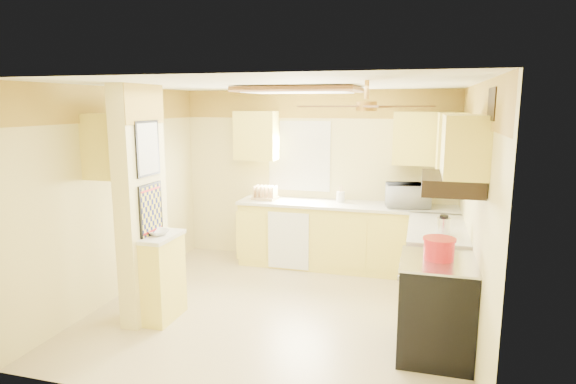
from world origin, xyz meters
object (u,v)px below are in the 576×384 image
(stove, at_px, (436,307))
(kettle, at_px, (444,226))
(dutch_oven, at_px, (439,248))
(bowl, at_px, (158,232))
(microwave, at_px, (408,195))

(stove, height_order, kettle, kettle)
(dutch_oven, distance_m, kettle, 0.77)
(bowl, relative_size, kettle, 1.06)
(stove, relative_size, dutch_oven, 3.12)
(stove, height_order, microwave, microwave)
(dutch_oven, bearing_deg, kettle, 85.12)
(stove, distance_m, bowl, 2.88)
(dutch_oven, relative_size, kettle, 1.39)
(kettle, bearing_deg, dutch_oven, -94.88)
(stove, distance_m, dutch_oven, 0.55)
(dutch_oven, bearing_deg, bowl, -179.20)
(stove, bearing_deg, kettle, 85.27)
(microwave, relative_size, bowl, 2.53)
(bowl, height_order, kettle, kettle)
(dutch_oven, bearing_deg, stove, -91.01)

